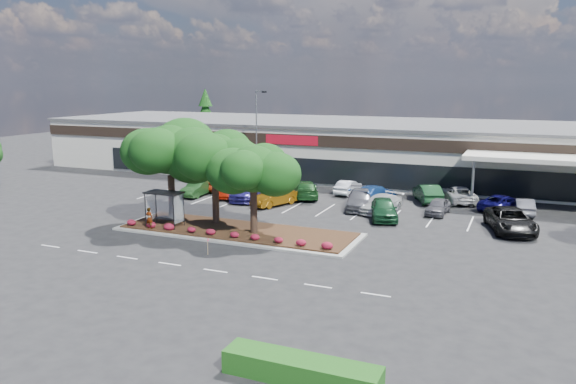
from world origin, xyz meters
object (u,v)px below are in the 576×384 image
at_px(survey_stake, 208,244).
at_px(car_0, 198,188).
at_px(light_pole, 257,143).
at_px(car_1, 228,189).

bearing_deg(survey_stake, car_0, 123.89).
bearing_deg(light_pole, car_0, -109.11).
xyz_separation_m(survey_stake, car_0, (-10.77, 16.04, 0.04)).
bearing_deg(car_0, survey_stake, -57.90).
relative_size(survey_stake, car_1, 0.24).
relative_size(car_0, car_1, 0.99).
distance_m(survey_stake, car_0, 19.32).
height_order(survey_stake, car_1, car_1).
relative_size(survey_stake, car_0, 0.24).
xyz_separation_m(car_0, car_1, (2.99, 0.57, 0.00)).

